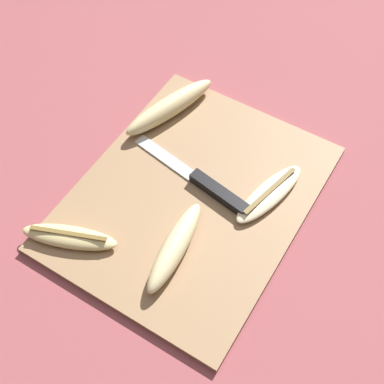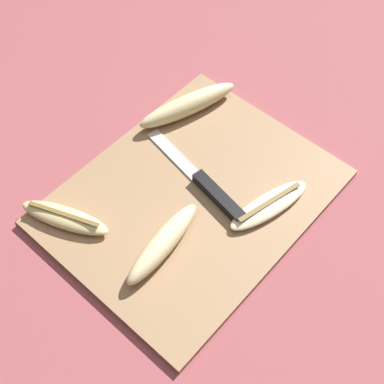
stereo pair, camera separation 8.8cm
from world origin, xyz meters
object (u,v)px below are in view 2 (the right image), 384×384
Objects in this scene: banana_soft_right at (163,243)px; banana_bright_far at (269,205)px; knife at (210,189)px; banana_ripe_center at (188,105)px; banana_spotted_left at (65,218)px.

banana_soft_right is 1.07× the size of banana_bright_far.
banana_ripe_center is (0.11, 0.15, 0.01)m from knife.
banana_soft_right reaches higher than knife.
banana_soft_right is 0.86× the size of banana_ripe_center.
banana_ripe_center reaches higher than banana_soft_right.
banana_ripe_center reaches higher than knife.
banana_bright_far is at bearing -24.40° from banana_soft_right.
banana_ripe_center is at bearing 63.49° from knife.
banana_ripe_center is 1.25× the size of banana_bright_far.
knife is 0.10m from banana_bright_far.
knife is at bearing 112.66° from banana_bright_far.
knife is at bearing -34.42° from banana_spotted_left.
banana_soft_right is at bearing -163.52° from knife.
banana_spotted_left is at bearing 155.29° from knife.
banana_soft_right is at bearing -65.83° from banana_spotted_left.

